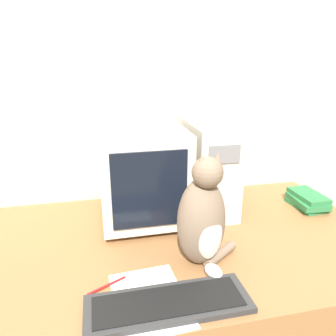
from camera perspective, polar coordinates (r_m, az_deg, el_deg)
wall_back at (r=1.67m, az=-3.24°, el=13.15°), size 7.00×0.05×2.50m
desk at (r=1.56m, az=0.98°, el=-23.72°), size 1.67×0.93×0.72m
crt_monitor at (r=1.42m, az=-4.55°, el=-0.99°), size 0.36×0.41×0.41m
computer_tower at (r=1.53m, az=6.85°, el=0.27°), size 0.19×0.39×0.42m
keyboard at (r=1.03m, az=0.05°, el=-22.57°), size 0.49×0.17×0.02m
cat at (r=1.12m, az=6.11°, el=-8.76°), size 0.25×0.22×0.41m
book_stack at (r=1.73m, az=23.14°, el=-5.21°), size 0.14×0.21×0.07m
pen at (r=1.12m, az=-10.60°, el=-19.50°), size 0.13×0.07×0.01m
paper_sheet at (r=1.06m, az=-3.21°, el=-21.86°), size 0.23×0.31×0.00m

